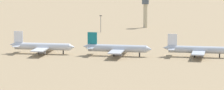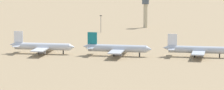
{
  "view_description": "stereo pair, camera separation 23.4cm",
  "coord_description": "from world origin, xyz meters",
  "px_view_note": "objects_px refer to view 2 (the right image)",
  "views": [
    {
      "loc": [
        33.11,
        -356.43,
        57.0
      ],
      "look_at": [
        -4.31,
        7.87,
        6.0
      ],
      "focal_mm": 105.05,
      "sensor_mm": 36.0,
      "label": 1
    },
    {
      "loc": [
        33.35,
        -356.4,
        57.0
      ],
      "look_at": [
        -4.31,
        7.87,
        6.0
      ],
      "focal_mm": 105.05,
      "sensor_mm": 36.0,
      "label": 2
    }
  ],
  "objects_px": {
    "parked_jet_teal_4": "(117,48)",
    "parked_jet_white_5": "(197,50)",
    "light_pole_mid": "(101,22)",
    "control_tower": "(146,9)",
    "parked_jet_white_3": "(42,46)"
  },
  "relations": [
    {
      "from": "parked_jet_white_3",
      "to": "parked_jet_teal_4",
      "type": "distance_m",
      "value": 43.98
    },
    {
      "from": "parked_jet_white_3",
      "to": "light_pole_mid",
      "type": "height_order",
      "value": "parked_jet_white_3"
    },
    {
      "from": "parked_jet_white_5",
      "to": "light_pole_mid",
      "type": "bearing_deg",
      "value": 126.14
    },
    {
      "from": "light_pole_mid",
      "to": "control_tower",
      "type": "bearing_deg",
      "value": 49.19
    },
    {
      "from": "light_pole_mid",
      "to": "parked_jet_white_3",
      "type": "bearing_deg",
      "value": -101.5
    },
    {
      "from": "parked_jet_white_3",
      "to": "light_pole_mid",
      "type": "relative_size",
      "value": 3.1
    },
    {
      "from": "parked_jet_white_5",
      "to": "control_tower",
      "type": "height_order",
      "value": "control_tower"
    },
    {
      "from": "parked_jet_teal_4",
      "to": "parked_jet_white_5",
      "type": "height_order",
      "value": "parked_jet_teal_4"
    },
    {
      "from": "parked_jet_white_3",
      "to": "parked_jet_white_5",
      "type": "xyz_separation_m",
      "value": [
        88.57,
        -3.38,
        -0.04
      ]
    },
    {
      "from": "parked_jet_teal_4",
      "to": "light_pole_mid",
      "type": "relative_size",
      "value": 3.17
    },
    {
      "from": "parked_jet_white_3",
      "to": "control_tower",
      "type": "height_order",
      "value": "control_tower"
    },
    {
      "from": "parked_jet_white_3",
      "to": "light_pole_mid",
      "type": "bearing_deg",
      "value": 82.22
    },
    {
      "from": "parked_jet_white_3",
      "to": "parked_jet_teal_4",
      "type": "height_order",
      "value": "parked_jet_teal_4"
    },
    {
      "from": "parked_jet_white_3",
      "to": "control_tower",
      "type": "relative_size",
      "value": 1.65
    },
    {
      "from": "parked_jet_white_5",
      "to": "parked_jet_white_3",
      "type": "bearing_deg",
      "value": -177.54
    }
  ]
}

